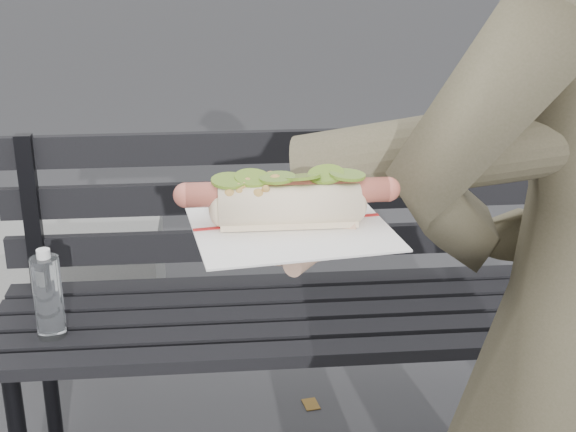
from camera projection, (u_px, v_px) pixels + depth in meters
name	position (u px, v px, depth m)	size (l,w,h in m)	color
park_bench	(300.00, 282.00, 1.97)	(1.50, 0.44, 0.88)	black
held_hotdog	(463.00, 160.00, 0.87)	(0.63, 0.31, 0.20)	#47432F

